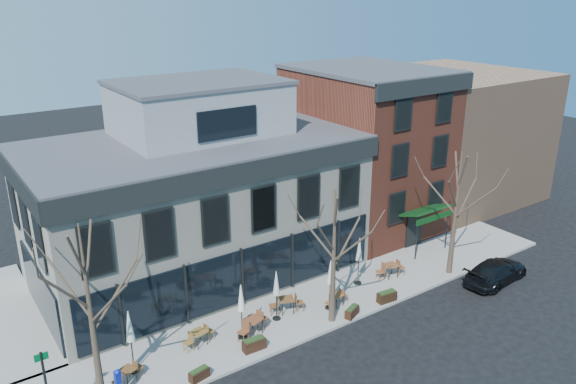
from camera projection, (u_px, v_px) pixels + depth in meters
ground at (242, 307)px, 30.07m from camera, size 120.00×120.00×0.00m
sidewalk_front at (315, 305)px, 30.13m from camera, size 33.50×4.70×0.15m
corner_building at (196, 197)px, 32.40m from camera, size 18.39×10.39×11.10m
red_brick_building at (365, 148)px, 38.97m from camera, size 8.20×11.78×11.18m
bg_building at (448, 134)px, 45.35m from camera, size 12.00×12.00×10.00m
tree_corner at (91, 315)px, 21.58m from camera, size 3.93×3.98×7.92m
tree_mid at (334, 256)px, 27.38m from camera, size 3.50×3.55×7.04m
tree_right at (456, 212)px, 32.14m from camera, size 3.72×3.77×7.48m
parked_sedan at (496, 271)px, 32.46m from camera, size 4.79×2.30×1.35m
call_box at (118, 383)px, 22.87m from camera, size 0.29×0.29×1.48m
cafe_set_0 at (128, 374)px, 23.97m from camera, size 1.58×0.90×0.82m
cafe_set_1 at (199, 336)px, 26.48m from camera, size 1.74×0.81×0.89m
cafe_set_2 at (253, 325)px, 27.28m from camera, size 2.02×1.11×1.04m
cafe_set_3 at (287, 304)px, 29.17m from camera, size 1.89×1.09×0.97m
cafe_set_4 at (336, 299)px, 29.77m from camera, size 1.58×0.70×0.82m
cafe_set_5 at (391, 269)px, 32.75m from camera, size 1.90×0.87×0.98m
umbrella_0 at (130, 329)px, 24.07m from camera, size 0.49×0.49×3.05m
umbrella_1 at (241, 301)px, 26.53m from camera, size 0.46×0.46×2.88m
umbrella_2 at (276, 286)px, 28.07m from camera, size 0.44×0.44×2.73m
umbrella_3 at (330, 275)px, 29.00m from camera, size 0.45×0.45×2.84m
umbrella_4 at (359, 252)px, 31.50m from camera, size 0.46×0.46×2.85m
planter_0 at (199, 374)px, 24.21m from camera, size 0.96×0.52×0.51m
planter_1 at (254, 344)px, 26.17m from camera, size 1.11×0.50×0.61m
planter_2 at (352, 312)px, 28.89m from camera, size 1.02×0.70×0.53m
planter_3 at (387, 296)px, 30.23m from camera, size 1.13×0.54×0.61m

